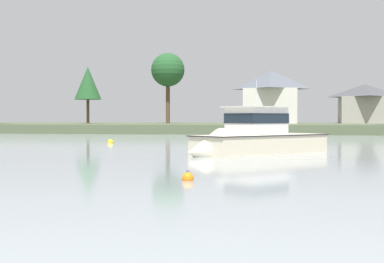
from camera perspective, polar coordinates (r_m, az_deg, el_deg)
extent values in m
cube|color=#4C563D|center=(96.15, 1.59, 0.43)|extent=(210.14, 46.01, 1.22)
cube|color=beige|center=(34.16, 6.73, -1.70)|extent=(7.67, 8.44, 1.68)
cone|color=beige|center=(31.15, 1.26, -1.98)|extent=(3.47, 3.46, 2.50)
cube|color=black|center=(34.13, 6.73, -0.34)|extent=(7.87, 8.65, 0.05)
cube|color=silver|center=(33.84, 6.28, 1.01)|extent=(3.60, 3.70, 1.55)
cube|color=#19232D|center=(33.84, 6.28, 1.27)|extent=(3.67, 3.77, 0.56)
cube|color=beige|center=(33.84, 6.29, 2.37)|extent=(4.10, 4.20, 0.06)
cylinder|color=silver|center=(33.87, 6.29, 3.70)|extent=(0.03, 0.03, 1.51)
sphere|color=orange|center=(19.08, -0.41, -4.56)|extent=(0.39, 0.39, 0.39)
torus|color=#333338|center=(19.05, -0.41, -3.86)|extent=(0.12, 0.12, 0.02)
sphere|color=yellow|center=(48.53, -7.93, -1.02)|extent=(0.48, 0.48, 0.48)
torus|color=#333338|center=(48.52, -7.93, -0.69)|extent=(0.12, 0.12, 0.02)
cylinder|color=brown|center=(96.43, -2.36, 3.04)|extent=(0.67, 0.67, 7.54)
sphere|color=#235128|center=(96.71, -2.36, 6.00)|extent=(5.49, 5.49, 5.49)
cylinder|color=brown|center=(93.37, -10.07, 2.66)|extent=(0.45, 0.45, 6.18)
cone|color=#235128|center=(93.50, -10.07, 4.65)|extent=(4.19, 4.19, 5.13)
cube|color=silver|center=(97.03, 7.68, 2.44)|extent=(8.47, 8.78, 5.60)
pyramid|color=#565B66|center=(97.21, 7.69, 4.99)|extent=(9.15, 9.48, 3.05)
cube|color=#9E998E|center=(104.67, 16.44, 2.01)|extent=(8.42, 9.42, 4.48)
pyramid|color=#47474C|center=(104.77, 16.45, 3.83)|extent=(9.09, 10.17, 2.19)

